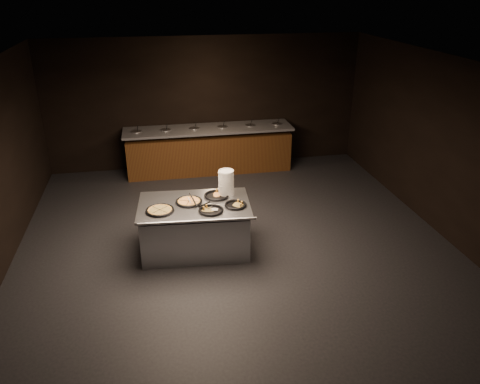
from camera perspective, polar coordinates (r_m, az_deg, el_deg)
The scene contains 11 objects.
room at distance 6.88m, azimuth -0.18°, elevation 2.98°, with size 7.02×8.02×2.92m.
salad_bar at distance 10.53m, azimuth -3.78°, elevation 4.84°, with size 3.70×0.83×1.18m.
serving_counter at distance 7.44m, azimuth -5.49°, elevation -4.39°, with size 1.79×1.23×0.82m.
plate_stack at distance 7.44m, azimuth -1.69°, elevation 1.13°, with size 0.25×0.25×0.41m, color silver.
pan_veggie_whole at distance 7.07m, azimuth -9.75°, elevation -2.21°, with size 0.43×0.43×0.04m.
pan_cheese_whole at distance 7.29m, azimuth -6.24°, elevation -1.15°, with size 0.41×0.41×0.04m.
pan_cheese_slices_a at distance 7.46m, azimuth -2.86°, elevation -0.40°, with size 0.40×0.40×0.04m.
pan_cheese_slices_b at distance 6.99m, azimuth -3.55°, elevation -2.22°, with size 0.38×0.38×0.04m.
pan_veggie_slices at distance 7.14m, azimuth -0.55°, elevation -1.57°, with size 0.34×0.34×0.04m.
server_left at distance 7.19m, azimuth -5.97°, elevation -0.95°, with size 0.22×0.33×0.18m.
server_right at distance 7.00m, azimuth -4.02°, elevation -1.72°, with size 0.31×0.14×0.15m.
Camera 1 is at (-1.18, -6.29, 3.98)m, focal length 35.00 mm.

